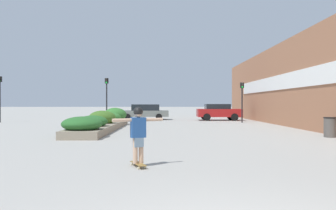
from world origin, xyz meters
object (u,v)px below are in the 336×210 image
(skateboard, at_px, (138,164))
(car_center_left, at_px, (219,112))
(skateboarder, at_px, (138,129))
(car_leftmost, at_px, (144,112))
(traffic_light_left, at_px, (107,92))
(traffic_light_far_left, at_px, (0,91))
(trash_bin, at_px, (330,127))
(traffic_light_right, at_px, (242,95))

(skateboard, height_order, car_center_left, car_center_left)
(skateboard, distance_m, skateboarder, 0.86)
(car_leftmost, distance_m, traffic_light_left, 5.46)
(car_leftmost, distance_m, car_center_left, 7.12)
(car_center_left, relative_size, traffic_light_far_left, 1.06)
(skateboarder, xyz_separation_m, traffic_light_left, (-4.21, 19.36, 1.57))
(car_center_left, bearing_deg, traffic_light_far_left, -80.16)
(trash_bin, xyz_separation_m, car_center_left, (-2.62, 15.34, 0.34))
(skateboarder, bearing_deg, traffic_light_left, 79.11)
(skateboarder, height_order, traffic_light_left, traffic_light_left)
(traffic_light_left, bearing_deg, car_leftmost, 55.96)
(car_leftmost, bearing_deg, skateboarder, -176.82)
(skateboard, height_order, traffic_light_far_left, traffic_light_far_left)
(car_leftmost, xyz_separation_m, traffic_light_right, (8.31, -5.01, 1.48))
(traffic_light_far_left, bearing_deg, traffic_light_right, -1.27)
(traffic_light_left, bearing_deg, skateboarder, -77.72)
(skateboarder, xyz_separation_m, traffic_light_far_left, (-12.98, 19.08, 1.64))
(traffic_light_left, xyz_separation_m, traffic_light_far_left, (-8.77, -0.28, 0.07))
(skateboard, distance_m, traffic_light_far_left, 23.21)
(skateboard, bearing_deg, traffic_light_left, 79.11)
(traffic_light_right, xyz_separation_m, traffic_light_far_left, (-19.98, 0.44, 0.32))
(car_center_left, bearing_deg, skateboard, -14.28)
(trash_bin, bearing_deg, traffic_light_far_left, 150.36)
(skateboard, xyz_separation_m, trash_bin, (8.30, 6.97, 0.40))
(trash_bin, bearing_deg, car_center_left, 99.70)
(traffic_light_left, bearing_deg, traffic_light_right, -3.66)
(trash_bin, xyz_separation_m, car_leftmost, (-9.62, 16.67, 0.30))
(skateboard, relative_size, traffic_light_right, 0.24)
(traffic_light_far_left, bearing_deg, skateboarder, -55.78)
(trash_bin, distance_m, traffic_light_left, 17.72)
(car_center_left, bearing_deg, car_leftmost, -100.76)
(car_leftmost, bearing_deg, trash_bin, -150.02)
(skateboard, bearing_deg, traffic_light_far_left, 101.05)
(skateboard, xyz_separation_m, skateboarder, (-0.00, 0.00, 0.86))
(car_leftmost, relative_size, traffic_light_right, 1.46)
(trash_bin, bearing_deg, skateboard, -139.98)
(skateboard, bearing_deg, car_leftmost, 70.01)
(car_center_left, distance_m, traffic_light_right, 4.16)
(car_center_left, height_order, traffic_light_far_left, traffic_light_far_left)
(skateboard, xyz_separation_m, traffic_light_right, (7.00, 18.64, 2.18))
(skateboarder, height_order, car_leftmost, skateboarder)
(skateboard, height_order, skateboarder, skateboarder)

